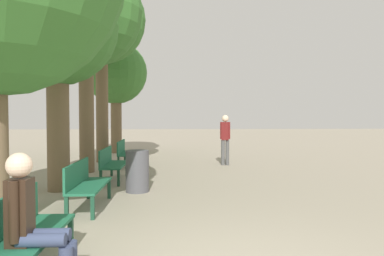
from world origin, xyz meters
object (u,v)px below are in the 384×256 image
Objects in this scene: tree_row_3 at (101,22)px; trash_bin at (137,171)px; tree_row_1 at (57,28)px; pedestrian_near at (225,136)px; tree_row_2 at (86,13)px; tree_row_4 at (116,74)px; bench_row_1 at (85,182)px; bench_row_2 at (111,162)px; bench_row_3 at (125,151)px; person_seated at (32,217)px; bench_row_0 at (21,229)px.

tree_row_3 reaches higher than trash_bin.
tree_row_1 reaches higher than pedestrian_near.
tree_row_2 is 1.29× the size of tree_row_4.
tree_row_3 is 3.53m from tree_row_4.
bench_row_1 and bench_row_2 have the same top height.
bench_row_3 is at bearing 76.68° from tree_row_1.
bench_row_2 is at bearing -139.67° from pedestrian_near.
pedestrian_near is at bearing 43.27° from tree_row_1.
trash_bin is (0.79, 1.37, -0.03)m from bench_row_1.
person_seated is (1.17, -12.88, -2.75)m from tree_row_4.
bench_row_0 is 8.29m from bench_row_3.
trash_bin is (1.73, -5.22, -4.45)m from tree_row_3.
tree_row_1 is at bearing -90.00° from tree_row_2.
pedestrian_near reaches higher than bench_row_2.
bench_row_0 is 0.32× the size of tree_row_1.
tree_row_1 is 5.19m from tree_row_3.
tree_row_2 is (-0.93, 1.48, 4.10)m from bench_row_2.
bench_row_1 and bench_row_3 have the same top height.
pedestrian_near is 1.85× the size of trash_bin.
bench_row_2 is 1.60m from trash_bin.
bench_row_1 is 0.97× the size of pedestrian_near.
pedestrian_near is (3.26, 8.30, 0.47)m from bench_row_0.
person_seated reaches higher than bench_row_1.
bench_row_3 is 8.61m from person_seated.
person_seated is at bearing -88.45° from bench_row_3.
person_seated is at bearing -75.95° from tree_row_1.
pedestrian_near is (3.26, 5.53, 0.47)m from bench_row_1.
bench_row_0 is 0.33× the size of tree_row_4.
tree_row_3 is at bearing 103.70° from bench_row_2.
trash_bin reaches higher than bench_row_1.
person_seated is (1.17, -4.66, -2.85)m from tree_row_1.
tree_row_4 is (-0.93, 12.57, 2.96)m from bench_row_0.
tree_row_4 is 3.73× the size of person_seated.
bench_row_3 is (0.00, 5.53, 0.00)m from bench_row_1.
bench_row_2 is (0.00, 5.53, 0.00)m from bench_row_0.
person_seated reaches higher than trash_bin.
bench_row_2 is at bearing 119.68° from trash_bin.
pedestrian_near is (4.20, -1.06, -3.95)m from tree_row_3.
person_seated is (1.17, -9.67, -4.21)m from tree_row_3.
bench_row_2 is 0.26× the size of tree_row_2.
trash_bin reaches higher than bench_row_2.
trash_bin is at bearing -78.43° from tree_row_4.
person_seated is at bearing -83.12° from tree_row_3.
tree_row_1 reaches higher than bench_row_1.
bench_row_3 is 4.40m from tree_row_2.
bench_row_0 is 2.76m from bench_row_1.
trash_bin is at bearing -60.32° from bench_row_2.
bench_row_0 is 4.21m from trash_bin.
trash_bin is at bearing -6.90° from tree_row_1.
tree_row_2 is 4.81× the size of person_seated.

